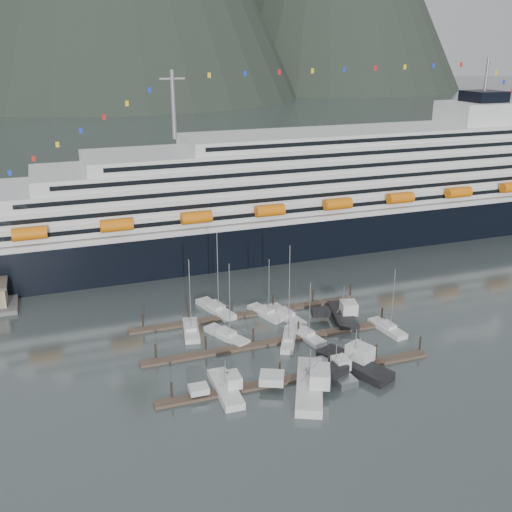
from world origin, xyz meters
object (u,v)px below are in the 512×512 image
at_px(sailboat_c, 306,335).
at_px(trawler_e, 342,315).
at_px(sailboat_g, 286,316).
at_px(trawler_c, 308,384).
at_px(sailboat_e, 216,309).
at_px(trawler_b, 335,371).
at_px(sailboat_h, 387,329).
at_px(cruise_ship, 322,199).
at_px(sailboat_f, 266,313).
at_px(sailboat_a, 191,330).
at_px(sailboat_d, 289,340).
at_px(trawler_a, 225,388).
at_px(trawler_d, 354,364).
at_px(sailboat_b, 227,336).

xyz_separation_m(sailboat_c, trawler_e, (10.05, 4.79, 0.55)).
bearing_deg(sailboat_g, trawler_c, 154.38).
distance_m(sailboat_e, trawler_b, 33.00).
height_order(sailboat_e, sailboat_g, sailboat_e).
relative_size(sailboat_g, sailboat_h, 1.21).
relative_size(cruise_ship, sailboat_f, 16.33).
height_order(cruise_ship, trawler_c, cruise_ship).
relative_size(sailboat_a, sailboat_d, 1.21).
distance_m(sailboat_d, trawler_e, 14.80).
xyz_separation_m(sailboat_d, sailboat_f, (0.07, 12.20, 0.02)).
distance_m(sailboat_c, trawler_a, 23.59).
relative_size(sailboat_d, trawler_a, 1.14).
bearing_deg(sailboat_e, sailboat_a, 121.36).
height_order(sailboat_c, trawler_b, sailboat_c).
distance_m(sailboat_d, sailboat_e, 19.64).
height_order(sailboat_d, trawler_b, sailboat_d).
height_order(trawler_b, trawler_d, trawler_d).
bearing_deg(sailboat_h, trawler_e, 30.23).
xyz_separation_m(trawler_b, trawler_e, (11.14, 18.84, 0.13)).
bearing_deg(trawler_a, sailboat_h, -73.07).
xyz_separation_m(sailboat_c, sailboat_f, (-3.64, 11.58, 0.01)).
height_order(sailboat_a, sailboat_c, sailboat_a).
height_order(sailboat_b, sailboat_c, sailboat_b).
relative_size(sailboat_a, sailboat_c, 1.32).
height_order(sailboat_d, trawler_d, sailboat_d).
distance_m(cruise_ship, sailboat_f, 52.50).
xyz_separation_m(sailboat_e, trawler_c, (5.63, -33.45, 0.53)).
bearing_deg(sailboat_d, trawler_d, -125.61).
xyz_separation_m(sailboat_h, trawler_e, (-5.84, 7.57, 0.53)).
bearing_deg(trawler_a, trawler_b, -92.60).
bearing_deg(trawler_a, sailboat_a, 1.18).
height_order(trawler_a, trawler_e, trawler_e).
relative_size(trawler_c, trawler_d, 1.13).
distance_m(sailboat_c, sailboat_g, 9.17).
height_order(cruise_ship, trawler_b, cruise_ship).
relative_size(sailboat_d, trawler_d, 0.91).
xyz_separation_m(sailboat_b, sailboat_d, (10.35, -5.45, -0.04)).
relative_size(sailboat_e, sailboat_h, 1.34).
bearing_deg(sailboat_h, cruise_ship, -19.86).
height_order(sailboat_b, sailboat_d, sailboat_b).
height_order(sailboat_a, trawler_c, sailboat_a).
bearing_deg(cruise_ship, sailboat_c, -118.29).
bearing_deg(sailboat_e, cruise_ship, -65.12).
height_order(cruise_ship, sailboat_a, cruise_ship).
bearing_deg(sailboat_h, sailboat_a, 64.02).
distance_m(sailboat_d, trawler_c, 16.36).
relative_size(trawler_a, trawler_d, 0.80).
distance_m(sailboat_a, trawler_b, 29.83).
xyz_separation_m(cruise_ship, sailboat_a, (-47.70, -42.70, -11.59)).
bearing_deg(cruise_ship, trawler_b, -113.74).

